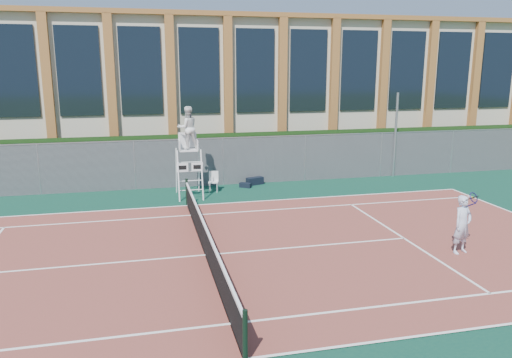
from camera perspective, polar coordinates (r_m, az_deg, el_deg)
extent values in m
plane|color=#233814|center=(14.84, -5.77, -8.74)|extent=(120.00, 120.00, 0.00)
cube|color=#0C382B|center=(15.77, -6.25, -7.42)|extent=(36.00, 20.00, 0.01)
cube|color=brown|center=(14.84, -5.77, -8.67)|extent=(23.77, 10.97, 0.02)
cylinder|color=black|center=(9.61, -1.25, -17.66)|extent=(0.10, 0.10, 1.10)
cylinder|color=black|center=(19.99, -7.91, -1.50)|extent=(0.10, 0.10, 1.10)
cube|color=black|center=(14.68, -5.81, -7.07)|extent=(0.03, 11.00, 0.86)
cube|color=white|center=(14.53, -5.85, -5.38)|extent=(0.06, 11.20, 0.07)
cube|color=black|center=(24.17, -8.94, 2.26)|extent=(40.00, 1.40, 2.20)
cube|color=beige|center=(31.80, -10.25, 9.95)|extent=(44.00, 10.00, 8.00)
cube|color=#975D2B|center=(31.88, -10.55, 17.33)|extent=(45.00, 10.60, 0.25)
cylinder|color=#9EA0A5|center=(25.82, 15.64, 4.84)|extent=(0.12, 0.12, 4.19)
cylinder|color=white|center=(20.70, -8.85, 0.27)|extent=(0.06, 0.58, 2.11)
cylinder|color=white|center=(20.79, -6.18, 0.41)|extent=(0.06, 0.58, 2.11)
cylinder|color=white|center=(21.76, -9.08, 0.87)|extent=(0.06, 0.58, 2.11)
cylinder|color=white|center=(21.85, -6.53, 0.99)|extent=(0.06, 0.58, 2.11)
cube|color=white|center=(21.08, -7.74, 3.31)|extent=(0.76, 0.65, 0.06)
cube|color=white|center=(21.33, -7.85, 4.44)|extent=(0.76, 0.05, 0.65)
cube|color=white|center=(20.75, -8.40, 1.31)|extent=(0.48, 0.03, 0.37)
cube|color=white|center=(20.81, -6.74, 1.39)|extent=(0.48, 0.03, 0.37)
imported|color=white|center=(21.01, -7.83, 5.82)|extent=(1.00, 0.85, 1.79)
cube|color=silver|center=(22.08, -4.89, -0.35)|extent=(0.50, 0.50, 0.04)
cube|color=silver|center=(22.21, -4.86, 0.36)|extent=(0.41, 0.14, 0.45)
cylinder|color=silver|center=(21.98, -5.36, -1.02)|extent=(0.03, 0.03, 0.42)
cylinder|color=silver|center=(21.95, -4.48, -1.03)|extent=(0.03, 0.03, 0.42)
cylinder|color=silver|center=(22.31, -5.27, -0.82)|extent=(0.03, 0.03, 0.42)
cylinder|color=silver|center=(22.28, -4.41, -0.82)|extent=(0.03, 0.03, 0.42)
cube|color=black|center=(23.38, -0.14, -0.23)|extent=(0.87, 0.57, 0.34)
cube|color=black|center=(22.83, -1.22, -0.71)|extent=(0.57, 0.50, 0.21)
imported|color=silver|center=(15.85, 22.53, -4.83)|extent=(0.72, 0.57, 1.74)
torus|color=#161143|center=(16.11, 23.61, -1.95)|extent=(0.38, 0.30, 0.30)
sphere|color=#CCE533|center=(16.32, 23.51, -1.95)|extent=(0.07, 0.07, 0.07)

